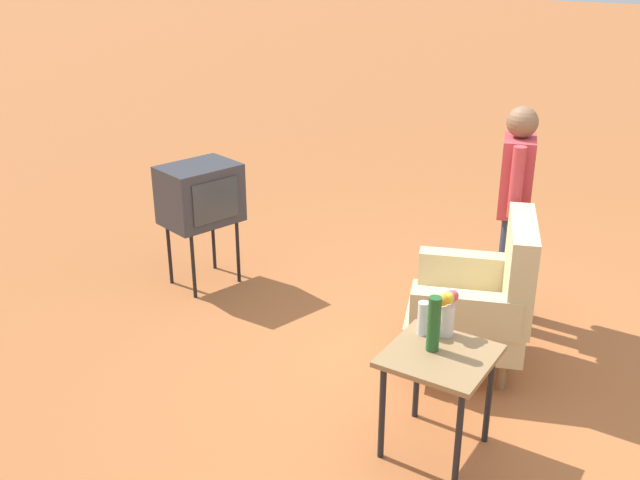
% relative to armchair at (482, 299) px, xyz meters
% --- Properties ---
extents(ground_plane, '(60.00, 60.00, 0.00)m').
position_rel_armchair_xyz_m(ground_plane, '(0.07, -0.05, -0.50)').
color(ground_plane, '#AD6033').
extents(armchair, '(0.98, 1.00, 1.06)m').
position_rel_armchair_xyz_m(armchair, '(0.00, 0.00, 0.00)').
color(armchair, '#937047').
rests_on(armchair, ground).
extents(side_table, '(0.56, 0.56, 0.63)m').
position_rel_armchair_xyz_m(side_table, '(0.99, 0.13, 0.04)').
color(side_table, black).
rests_on(side_table, ground).
extents(tv_on_stand, '(0.70, 0.58, 1.03)m').
position_rel_armchair_xyz_m(tv_on_stand, '(0.01, -2.41, 0.28)').
color(tv_on_stand, black).
rests_on(tv_on_stand, ground).
extents(person_standing, '(0.55, 0.32, 1.64)m').
position_rel_armchair_xyz_m(person_standing, '(-0.73, -0.07, 0.44)').
color(person_standing, '#2D3347').
rests_on(person_standing, ground).
extents(bottle_short_clear, '(0.06, 0.06, 0.20)m').
position_rel_armchair_xyz_m(bottle_short_clear, '(0.84, -0.05, 0.23)').
color(bottle_short_clear, silver).
rests_on(bottle_short_clear, side_table).
extents(bottle_wine_green, '(0.07, 0.07, 0.32)m').
position_rel_armchair_xyz_m(bottle_wine_green, '(0.97, 0.07, 0.29)').
color(bottle_wine_green, '#1E5623').
rests_on(bottle_wine_green, side_table).
extents(flower_vase, '(0.15, 0.10, 0.27)m').
position_rel_armchair_xyz_m(flower_vase, '(0.78, 0.07, 0.28)').
color(flower_vase, silver).
rests_on(flower_vase, side_table).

